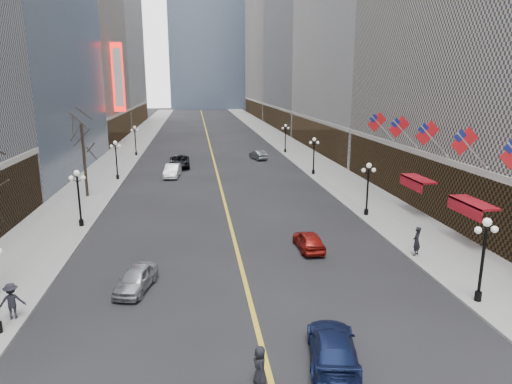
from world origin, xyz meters
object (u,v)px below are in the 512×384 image
object	(u,v)px
streetlamp_west_3	(135,138)
car_sb_mid	(309,240)
streetlamp_east_1	(368,183)
car_nb_mid	(172,171)
streetlamp_west_1	(78,192)
ped_ne_corner	(417,241)
car_sb_near	(333,347)
streetlamp_east_2	(314,152)
car_nb_far	(180,162)
streetlamp_west_2	(116,156)
car_sb_far	(258,155)
car_nb_near	(136,279)
streetlamp_east_3	(285,135)
streetlamp_east_0	(484,251)

from	to	relation	value
streetlamp_west_3	car_sb_mid	size ratio (longest dim) A/B	1.15
streetlamp_east_1	car_nb_mid	world-z (taller)	streetlamp_east_1
streetlamp_west_1	ped_ne_corner	distance (m)	25.30
car_sb_near	ped_ne_corner	size ratio (longest dim) A/B	2.45
streetlamp_east_2	streetlamp_west_1	bearing A→B (deg)	-142.67
streetlamp_east_2	car_nb_far	world-z (taller)	streetlamp_east_2
streetlamp_west_2	car_sb_far	distance (m)	22.34
streetlamp_west_1	streetlamp_west_3	xyz separation A→B (m)	(0.00, 36.00, 0.00)
streetlamp_east_1	car_sb_mid	size ratio (longest dim) A/B	1.15
streetlamp_east_2	car_sb_far	bearing A→B (deg)	112.63
streetlamp_west_1	car_sb_mid	distance (m)	18.33
car_nb_near	ped_ne_corner	distance (m)	17.90
car_sb_mid	streetlamp_east_1	bearing A→B (deg)	-135.22
car_sb_mid	car_nb_far	bearing A→B (deg)	-74.68
streetlamp_east_3	car_sb_near	distance (m)	56.77
streetlamp_east_0	streetlamp_west_2	bearing A→B (deg)	124.77
streetlamp_west_1	car_nb_mid	world-z (taller)	streetlamp_west_1
streetlamp_east_1	car_sb_far	size ratio (longest dim) A/B	1.10
car_sb_far	streetlamp_west_3	bearing A→B (deg)	-31.71
streetlamp_west_3	car_sb_far	bearing A→B (deg)	-16.75
streetlamp_east_2	streetlamp_west_3	bearing A→B (deg)	142.67
streetlamp_east_1	car_nb_mid	distance (m)	25.82
streetlamp_west_3	car_nb_far	world-z (taller)	streetlamp_west_3
car_nb_near	streetlamp_east_2	bearing A→B (deg)	74.02
streetlamp_east_3	streetlamp_west_1	size ratio (longest dim) A/B	1.00
streetlamp_east_2	streetlamp_east_3	distance (m)	18.00
streetlamp_east_0	car_nb_mid	distance (m)	39.15
streetlamp_east_1	streetlamp_west_1	xyz separation A→B (m)	(-23.60, 0.00, 0.00)
car_nb_near	car_nb_far	bearing A→B (deg)	102.85
streetlamp_west_1	ped_ne_corner	world-z (taller)	streetlamp_west_1
car_nb_far	streetlamp_east_0	bearing A→B (deg)	-69.23
streetlamp_east_0	car_sb_near	world-z (taller)	streetlamp_east_0
streetlamp_east_0	streetlamp_west_2	distance (m)	41.39
streetlamp_west_3	car_nb_far	bearing A→B (deg)	-56.69
car_nb_mid	car_sb_mid	world-z (taller)	car_nb_mid
car_sb_near	car_nb_far	bearing A→B (deg)	-69.06
car_sb_near	streetlamp_west_3	bearing A→B (deg)	-63.96
car_nb_far	car_nb_near	bearing A→B (deg)	-93.10
streetlamp_west_2	car_sb_far	bearing A→B (deg)	34.09
streetlamp_east_1	streetlamp_west_1	distance (m)	23.60
streetlamp_east_2	streetlamp_east_3	size ratio (longest dim) A/B	1.00
car_sb_mid	car_sb_near	bearing A→B (deg)	78.92
car_sb_near	ped_ne_corner	xyz separation A→B (m)	(8.88, 10.53, 0.43)
ped_ne_corner	car_nb_mid	bearing A→B (deg)	-100.45
streetlamp_east_1	streetlamp_west_2	size ratio (longest dim) A/B	1.00
streetlamp_west_3	streetlamp_east_0	bearing A→B (deg)	-65.59
streetlamp_east_0	car_nb_mid	xyz separation A→B (m)	(-17.30, 35.06, -2.13)
streetlamp_east_3	car_sb_mid	world-z (taller)	streetlamp_east_3
streetlamp_west_3	car_sb_near	xyz separation A→B (m)	(14.52, -56.00, -2.21)
streetlamp_east_1	streetlamp_west_3	distance (m)	43.05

